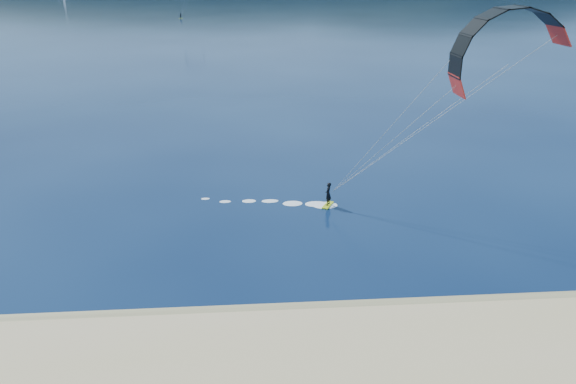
{
  "coord_description": "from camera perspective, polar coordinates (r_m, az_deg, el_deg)",
  "views": [
    {
      "loc": [
        -0.43,
        -19.44,
        17.18
      ],
      "look_at": [
        1.71,
        10.0,
        5.0
      ],
      "focal_mm": 33.54,
      "sensor_mm": 36.0,
      "label": 1
    }
  ],
  "objects": [
    {
      "name": "kitesurfer_near",
      "position": [
        38.45,
        21.36,
        11.89
      ],
      "size": [
        25.57,
        7.4,
        16.1
      ],
      "color": "#B6CA17",
      "rests_on": "ground"
    },
    {
      "name": "wet_sand",
      "position": [
        29.44,
        -2.6,
        -13.19
      ],
      "size": [
        220.0,
        2.5,
        0.1
      ],
      "color": "#8B7A51",
      "rests_on": "ground"
    },
    {
      "name": "ground",
      "position": [
        25.94,
        -2.28,
        -19.06
      ],
      "size": [
        1800.0,
        1800.0,
        0.0
      ],
      "primitive_type": "plane",
      "color": "#071433",
      "rests_on": "ground"
    }
  ]
}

